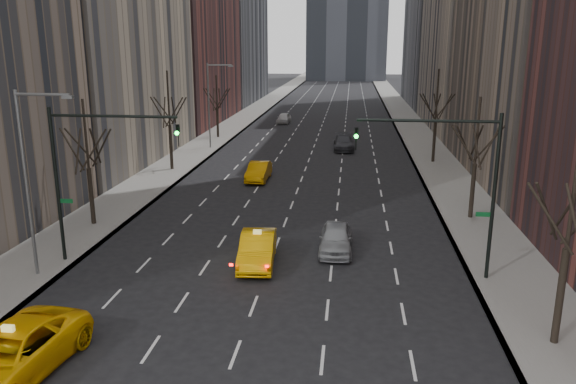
% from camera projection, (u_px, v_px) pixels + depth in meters
% --- Properties ---
extents(sidewalk_left, '(4.50, 320.00, 0.15)m').
position_uv_depth(sidewalk_left, '(244.00, 118.00, 85.54)').
color(sidewalk_left, slate).
rests_on(sidewalk_left, ground).
extents(sidewalk_right, '(4.50, 320.00, 0.15)m').
position_uv_depth(sidewalk_right, '(407.00, 121.00, 82.89)').
color(sidewalk_right, slate).
rests_on(sidewalk_right, ground).
extents(tree_lw_b, '(3.36, 3.50, 7.82)m').
position_uv_depth(tree_lw_b, '(89.00, 168.00, 34.64)').
color(tree_lw_b, black).
rests_on(tree_lw_b, ground).
extents(tree_lw_c, '(3.36, 3.50, 8.74)m').
position_uv_depth(tree_lw_c, '(170.00, 126.00, 49.93)').
color(tree_lw_c, black).
rests_on(tree_lw_c, ground).
extents(tree_lw_d, '(3.36, 3.50, 7.36)m').
position_uv_depth(tree_lw_d, '(217.00, 109.00, 67.33)').
color(tree_lw_d, black).
rests_on(tree_lw_d, ground).
extents(tree_rw_a, '(3.36, 3.50, 8.28)m').
position_uv_depth(tree_rw_a, '(566.00, 250.00, 20.48)').
color(tree_rw_a, black).
rests_on(tree_rw_a, ground).
extents(tree_rw_b, '(3.36, 3.50, 7.82)m').
position_uv_depth(tree_rw_b, '(475.00, 164.00, 35.89)').
color(tree_rw_b, black).
rests_on(tree_rw_b, ground).
extents(tree_rw_c, '(3.36, 3.50, 8.74)m').
position_uv_depth(tree_rw_c, '(436.00, 121.00, 53.09)').
color(tree_rw_c, black).
rests_on(tree_rw_c, ground).
extents(traffic_mast_left, '(6.69, 0.39, 8.00)m').
position_uv_depth(traffic_mast_left, '(86.00, 161.00, 28.11)').
color(traffic_mast_left, black).
rests_on(traffic_mast_left, ground).
extents(traffic_mast_right, '(6.69, 0.39, 8.00)m').
position_uv_depth(traffic_mast_right, '(459.00, 170.00, 26.14)').
color(traffic_mast_right, black).
rests_on(traffic_mast_right, ground).
extents(streetlight_near, '(2.83, 0.22, 9.00)m').
position_uv_depth(streetlight_near, '(32.00, 166.00, 26.35)').
color(streetlight_near, slate).
rests_on(streetlight_near, ground).
extents(streetlight_far, '(2.83, 0.22, 9.00)m').
position_uv_depth(streetlight_far, '(212.00, 97.00, 59.96)').
color(streetlight_far, slate).
rests_on(streetlight_far, ground).
extents(taxi_suv, '(3.62, 6.58, 1.75)m').
position_uv_depth(taxi_suv, '(11.00, 354.00, 19.23)').
color(taxi_suv, '#F2B005').
rests_on(taxi_suv, ground).
extents(taxi_sedan, '(2.14, 5.11, 1.64)m').
position_uv_depth(taxi_sedan, '(258.00, 249.00, 29.23)').
color(taxi_sedan, '#F4AA05').
rests_on(taxi_sedan, ground).
extents(silver_sedan_ahead, '(1.80, 4.45, 1.52)m').
position_uv_depth(silver_sedan_ahead, '(336.00, 238.00, 30.98)').
color(silver_sedan_ahead, gray).
rests_on(silver_sedan_ahead, ground).
extents(far_taxi, '(1.68, 4.66, 1.53)m').
position_uv_depth(far_taxi, '(259.00, 171.00, 47.10)').
color(far_taxi, orange).
rests_on(far_taxi, ground).
extents(far_suv_grey, '(2.40, 5.40, 1.54)m').
position_uv_depth(far_suv_grey, '(344.00, 143.00, 60.59)').
color(far_suv_grey, '#323238').
rests_on(far_suv_grey, ground).
extents(far_car_white, '(1.92, 4.36, 1.46)m').
position_uv_depth(far_car_white, '(284.00, 118.00, 80.62)').
color(far_car_white, silver).
rests_on(far_car_white, ground).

